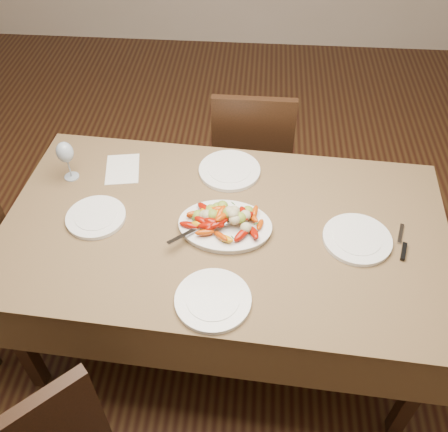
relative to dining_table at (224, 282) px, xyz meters
The scene contains 13 objects.
floor 0.44m from the dining_table, 141.93° to the left, with size 6.00×6.00×0.00m, color #351E10.
dining_table is the anchor object (origin of this frame).
chair_far 0.87m from the dining_table, 83.64° to the left, with size 0.42×0.42×0.95m, color black, non-canonical shape.
serving_platter 0.39m from the dining_table, 67.48° to the right, with size 0.37×0.27×0.02m, color white.
roasted_vegetables 0.45m from the dining_table, 67.48° to the right, with size 0.30×0.21×0.09m, color #830C02, non-canonical shape.
serving_spoon 0.43m from the dining_table, 142.95° to the right, with size 0.28×0.06×0.03m, color #9EA0A8, non-canonical shape.
plate_left 0.66m from the dining_table, behind, with size 0.25×0.25×0.02m, color white.
plate_right 0.66m from the dining_table, ahead, with size 0.28×0.28×0.02m, color white.
plate_far 0.52m from the dining_table, 90.24° to the left, with size 0.28×0.28×0.02m, color white.
plate_near 0.54m from the dining_table, 91.61° to the right, with size 0.28×0.28×0.02m, color white.
wine_glass 0.90m from the dining_table, 160.50° to the left, with size 0.08×0.08×0.20m, color #8C99A5, non-canonical shape.
menu_card 0.71m from the dining_table, 146.76° to the left, with size 0.15×0.21×0.00m, color silver.
table_knife 0.81m from the dining_table, ahead, with size 0.02×0.20×0.01m, color #9EA0A8, non-canonical shape.
Camera 1 is at (0.29, -1.54, 2.26)m, focal length 40.00 mm.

